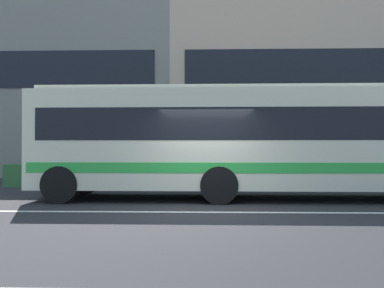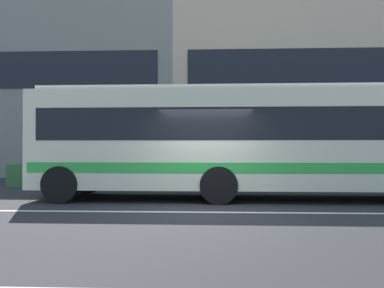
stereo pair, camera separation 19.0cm
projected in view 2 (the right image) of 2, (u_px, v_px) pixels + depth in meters
The scene contains 6 objects.
ground_plane at pixel (205, 212), 9.31m from camera, with size 160.00×160.00×0.00m, color #282628.
lane_centre_line at pixel (205, 212), 9.31m from camera, with size 60.00×0.16×0.01m, color silver.
hedge_row_far at pixel (223, 176), 15.64m from camera, with size 16.59×1.10×0.86m, color #336B37.
apartment_block_left at pixel (33, 98), 25.58m from camera, with size 18.68×9.98×9.41m.
apartment_block_right at pixel (334, 96), 24.69m from camera, with size 18.74×9.98×9.41m.
transit_bus at pixel (244, 138), 11.78m from camera, with size 12.03×2.65×3.19m.
Camera 2 is at (0.15, -9.33, 1.45)m, focal length 37.97 mm.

